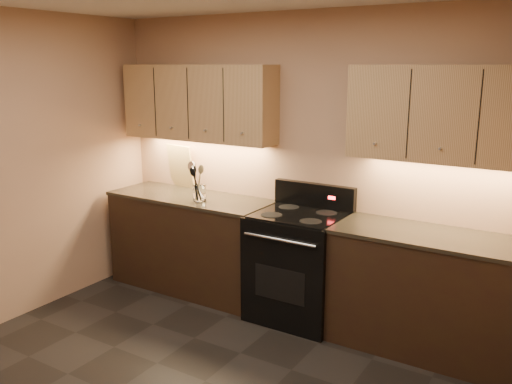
% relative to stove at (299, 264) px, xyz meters
% --- Properties ---
extents(wall_back, '(4.00, 0.04, 2.60)m').
position_rel_stove_xyz_m(wall_back, '(-0.08, 0.32, 0.82)').
color(wall_back, tan).
rests_on(wall_back, ground).
extents(counter_left, '(1.62, 0.62, 0.93)m').
position_rel_stove_xyz_m(counter_left, '(-1.18, 0.02, -0.01)').
color(counter_left, black).
rests_on(counter_left, ground).
extents(counter_right, '(1.46, 0.62, 0.93)m').
position_rel_stove_xyz_m(counter_right, '(1.10, 0.02, -0.01)').
color(counter_right, black).
rests_on(counter_right, ground).
extents(stove, '(0.76, 0.68, 1.14)m').
position_rel_stove_xyz_m(stove, '(0.00, 0.00, 0.00)').
color(stove, black).
rests_on(stove, ground).
extents(upper_cab_left, '(1.60, 0.30, 0.70)m').
position_rel_stove_xyz_m(upper_cab_left, '(-1.18, 0.17, 1.32)').
color(upper_cab_left, tan).
rests_on(upper_cab_left, wall_back).
extents(upper_cab_right, '(1.44, 0.30, 0.70)m').
position_rel_stove_xyz_m(upper_cab_right, '(1.10, 0.17, 1.32)').
color(upper_cab_right, tan).
rests_on(upper_cab_right, wall_back).
extents(outlet_plate, '(0.08, 0.01, 0.12)m').
position_rel_stove_xyz_m(outlet_plate, '(-1.38, 0.31, 0.64)').
color(outlet_plate, '#B2B5BA').
rests_on(outlet_plate, wall_back).
extents(utensil_crock, '(0.15, 0.15, 0.15)m').
position_rel_stove_xyz_m(utensil_crock, '(-0.99, -0.09, 0.52)').
color(utensil_crock, white).
rests_on(utensil_crock, counter_left).
extents(cutting_board, '(0.35, 0.13, 0.43)m').
position_rel_stove_xyz_m(cutting_board, '(-1.51, 0.28, 0.67)').
color(cutting_board, tan).
rests_on(cutting_board, counter_left).
extents(wooden_spoon, '(0.12, 0.08, 0.32)m').
position_rel_stove_xyz_m(wooden_spoon, '(-1.01, -0.10, 0.63)').
color(wooden_spoon, tan).
rests_on(wooden_spoon, utensil_crock).
extents(black_spoon, '(0.08, 0.16, 0.32)m').
position_rel_stove_xyz_m(black_spoon, '(-0.99, -0.07, 0.62)').
color(black_spoon, black).
rests_on(black_spoon, utensil_crock).
extents(black_turner, '(0.17, 0.14, 0.34)m').
position_rel_stove_xyz_m(black_turner, '(-0.99, -0.11, 0.63)').
color(black_turner, black).
rests_on(black_turner, utensil_crock).
extents(steel_spatula, '(0.21, 0.12, 0.35)m').
position_rel_stove_xyz_m(steel_spatula, '(-0.97, -0.06, 0.63)').
color(steel_spatula, silver).
rests_on(steel_spatula, utensil_crock).
extents(steel_skimmer, '(0.26, 0.15, 0.36)m').
position_rel_stove_xyz_m(steel_skimmer, '(-0.95, -0.10, 0.65)').
color(steel_skimmer, silver).
rests_on(steel_skimmer, utensil_crock).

